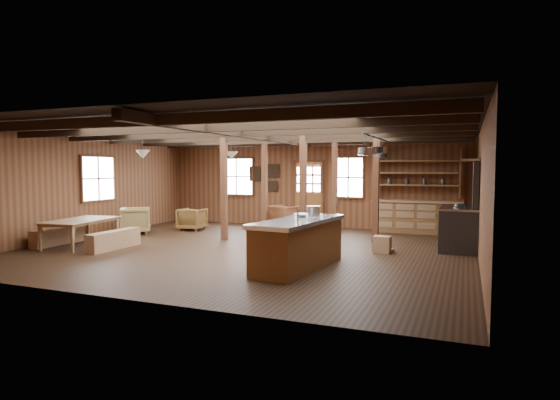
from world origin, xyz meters
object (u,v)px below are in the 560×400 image
Objects in this scene: armchair_b at (284,216)px; armchair_a at (192,219)px; armchair_c at (136,220)px; kitchen_island at (298,243)px; dining_table at (82,233)px; commercial_range at (462,221)px.

armchair_a is at bearing 48.41° from armchair_b.
kitchen_island is at bearing -151.79° from armchair_c.
kitchen_island is 1.38× the size of dining_table.
armchair_c is at bearing 162.50° from kitchen_island.
commercial_range is 2.59× the size of armchair_b.
kitchen_island is 1.23× the size of commercial_range.
armchair_b is (2.44, 1.44, 0.03)m from armchair_a.
armchair_c is at bearing 55.19° from armchair_b.
kitchen_island reaches higher than armchair_b.
armchair_b is at bearing -40.67° from dining_table.
dining_table is 3.65m from armchair_a.
dining_table is at bearing 148.75° from armchair_c.
dining_table is 5.98m from armchair_b.
armchair_c reaches higher than armchair_a.
kitchen_island is at bearing -101.18° from dining_table.
dining_table is 2.53× the size of armchair_a.
armchair_b is at bearing 158.61° from commercial_range.
kitchen_island is 6.53m from armchair_c.
kitchen_island is 3.19× the size of armchair_b.
kitchen_island is at bearing -130.50° from commercial_range.
kitchen_island is at bearing 137.51° from armchair_a.
armchair_a reaches higher than dining_table.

